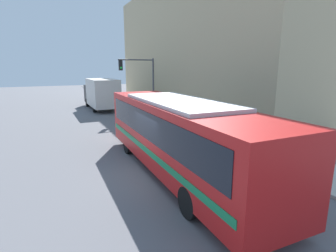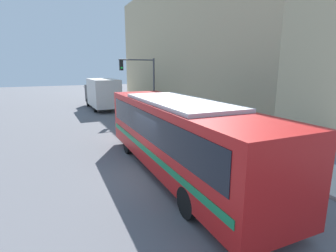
{
  "view_description": "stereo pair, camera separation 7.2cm",
  "coord_description": "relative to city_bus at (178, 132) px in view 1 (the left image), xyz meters",
  "views": [
    {
      "loc": [
        -4.0,
        -9.32,
        4.33
      ],
      "look_at": [
        1.78,
        2.74,
        1.34
      ],
      "focal_mm": 28.0,
      "sensor_mm": 36.0,
      "label": 1
    },
    {
      "loc": [
        -3.94,
        -9.35,
        4.33
      ],
      "look_at": [
        1.78,
        2.74,
        1.34
      ],
      "focal_mm": 28.0,
      "sensor_mm": 36.0,
      "label": 2
    }
  ],
  "objects": [
    {
      "name": "ground_plane",
      "position": [
        -0.78,
        0.26,
        -1.79
      ],
      "size": [
        120.0,
        120.0,
        0.0
      ],
      "primitive_type": "plane",
      "color": "slate"
    },
    {
      "name": "sidewalk",
      "position": [
        5.2,
        20.26,
        -1.73
      ],
      "size": [
        2.96,
        70.0,
        0.12
      ],
      "color": "#B7B2A8",
      "rests_on": "ground_plane"
    },
    {
      "name": "building_facade",
      "position": [
        9.68,
        15.32,
        4.59
      ],
      "size": [
        6.0,
        28.13,
        12.76
      ],
      "color": "tan",
      "rests_on": "ground_plane"
    },
    {
      "name": "city_bus",
      "position": [
        0.0,
        0.0,
        0.0
      ],
      "size": [
        2.85,
        11.2,
        3.1
      ],
      "rotation": [
        0.0,
        0.0,
        -0.02
      ],
      "color": "red",
      "rests_on": "ground_plane"
    },
    {
      "name": "delivery_truck",
      "position": [
        0.81,
        18.95,
        -0.07
      ],
      "size": [
        2.48,
        7.56,
        3.18
      ],
      "color": "silver",
      "rests_on": "ground_plane"
    },
    {
      "name": "fire_hydrant",
      "position": [
        4.32,
        4.94,
        -1.3
      ],
      "size": [
        0.24,
        0.32,
        0.74
      ],
      "color": "gold",
      "rests_on": "sidewalk"
    },
    {
      "name": "traffic_light_pole",
      "position": [
        3.31,
        13.33,
        1.79
      ],
      "size": [
        3.28,
        0.35,
        5.01
      ],
      "color": "#47474C",
      "rests_on": "sidewalk"
    },
    {
      "name": "parking_meter",
      "position": [
        4.32,
        8.18,
        -0.85
      ],
      "size": [
        0.14,
        0.14,
        1.2
      ],
      "color": "#47474C",
      "rests_on": "sidewalk"
    }
  ]
}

